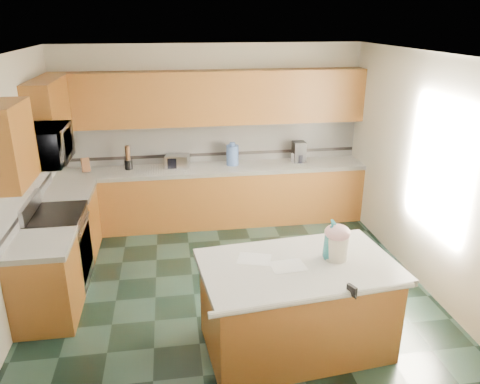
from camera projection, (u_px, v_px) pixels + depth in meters
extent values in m
plane|color=#1A2D25|center=(232.00, 291.00, 5.56)|extent=(4.60, 4.60, 0.00)
plane|color=white|center=(230.00, 55.00, 4.60)|extent=(4.60, 4.60, 0.00)
cube|color=beige|center=(211.00, 134.00, 7.23)|extent=(4.60, 0.04, 2.70)
cube|color=beige|center=(281.00, 307.00, 2.94)|extent=(4.60, 0.04, 2.70)
cube|color=beige|center=(5.00, 196.00, 4.75)|extent=(0.04, 4.60, 2.70)
cube|color=beige|center=(430.00, 174.00, 5.41)|extent=(0.04, 4.60, 2.70)
cube|color=#5D330E|center=(214.00, 197.00, 7.25)|extent=(4.60, 0.60, 0.86)
cube|color=white|center=(214.00, 169.00, 7.09)|extent=(4.60, 0.64, 0.06)
cube|color=#5D330E|center=(212.00, 98.00, 6.85)|extent=(4.60, 0.33, 0.78)
cube|color=silver|center=(212.00, 142.00, 7.24)|extent=(4.60, 0.02, 0.63)
cube|color=black|center=(212.00, 154.00, 7.30)|extent=(4.60, 0.01, 0.05)
cube|color=#5D330E|center=(72.00, 224.00, 6.32)|extent=(0.60, 0.82, 0.86)
cube|color=white|center=(68.00, 192.00, 6.15)|extent=(0.64, 0.82, 0.06)
cube|color=#5D330E|center=(46.00, 284.00, 4.90)|extent=(0.60, 0.72, 0.86)
cube|color=white|center=(39.00, 245.00, 4.74)|extent=(0.64, 0.72, 0.06)
cube|color=silver|center=(25.00, 188.00, 5.31)|extent=(0.02, 2.30, 0.63)
cube|color=black|center=(29.00, 204.00, 5.38)|extent=(0.01, 2.30, 0.05)
cube|color=#5D330E|center=(48.00, 111.00, 5.89)|extent=(0.33, 1.09, 0.78)
cube|color=#5D330E|center=(7.00, 145.00, 4.35)|extent=(0.33, 0.72, 0.78)
cube|color=#B7B7BC|center=(60.00, 250.00, 5.58)|extent=(0.60, 0.76, 0.88)
cube|color=black|center=(86.00, 252.00, 5.64)|extent=(0.02, 0.68, 0.55)
cube|color=black|center=(55.00, 215.00, 5.42)|extent=(0.62, 0.78, 0.04)
cylinder|color=#B7B7BC|center=(85.00, 223.00, 5.51)|extent=(0.02, 0.66, 0.02)
cube|color=#B7B7BC|center=(30.00, 207.00, 5.34)|extent=(0.06, 0.76, 0.18)
imported|color=#B7B7BC|center=(44.00, 146.00, 5.12)|extent=(0.50, 0.73, 0.41)
cube|color=#5D330E|center=(296.00, 309.00, 4.49)|extent=(1.79, 1.14, 0.86)
cube|color=white|center=(299.00, 267.00, 4.33)|extent=(1.90, 1.25, 0.06)
cylinder|color=white|center=(316.00, 299.00, 3.83)|extent=(1.80, 0.24, 0.06)
cylinder|color=silver|center=(336.00, 247.00, 4.37)|extent=(0.25, 0.25, 0.23)
ellipsoid|color=#ECACB5|center=(338.00, 233.00, 4.32)|extent=(0.24, 0.24, 0.15)
cylinder|color=tan|center=(338.00, 228.00, 4.30)|extent=(0.08, 0.03, 0.03)
sphere|color=tan|center=(334.00, 228.00, 4.30)|extent=(0.04, 0.04, 0.04)
sphere|color=tan|center=(342.00, 227.00, 4.31)|extent=(0.04, 0.04, 0.04)
imported|color=teal|center=(331.00, 240.00, 4.34)|extent=(0.16, 0.16, 0.39)
cube|color=white|center=(288.00, 266.00, 4.27)|extent=(0.33, 0.26, 0.00)
cube|color=white|center=(254.00, 259.00, 4.40)|extent=(0.36, 0.32, 0.00)
cube|color=black|center=(352.00, 290.00, 3.88)|extent=(0.06, 0.10, 0.09)
cylinder|color=black|center=(354.00, 296.00, 3.83)|extent=(0.02, 0.07, 0.02)
cube|color=#472814|center=(86.00, 165.00, 6.83)|extent=(0.15, 0.18, 0.23)
cylinder|color=black|center=(129.00, 165.00, 6.95)|extent=(0.12, 0.12, 0.14)
cylinder|color=#472814|center=(128.00, 153.00, 6.89)|extent=(0.07, 0.07, 0.21)
cube|color=#B7B7BC|center=(177.00, 161.00, 7.02)|extent=(0.38, 0.29, 0.20)
cube|color=black|center=(178.00, 163.00, 6.92)|extent=(0.30, 0.01, 0.16)
cylinder|color=white|center=(232.00, 155.00, 7.16)|extent=(0.13, 0.13, 0.30)
cylinder|color=#B7B7BC|center=(232.00, 164.00, 7.21)|extent=(0.20, 0.20, 0.01)
cylinder|color=#5173B9|center=(232.00, 155.00, 7.12)|extent=(0.19, 0.19, 0.31)
cylinder|color=#5173B9|center=(232.00, 144.00, 7.06)|extent=(0.09, 0.09, 0.04)
cube|color=black|center=(299.00, 152.00, 7.29)|extent=(0.19, 0.21, 0.32)
cylinder|color=black|center=(299.00, 158.00, 7.28)|extent=(0.13, 0.13, 0.13)
imported|color=white|center=(295.00, 156.00, 7.27)|extent=(0.14, 0.14, 0.21)
cylinder|color=red|center=(296.00, 148.00, 7.23)|extent=(0.02, 0.02, 0.03)
cube|color=white|center=(439.00, 167.00, 5.17)|extent=(0.02, 1.40, 1.10)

